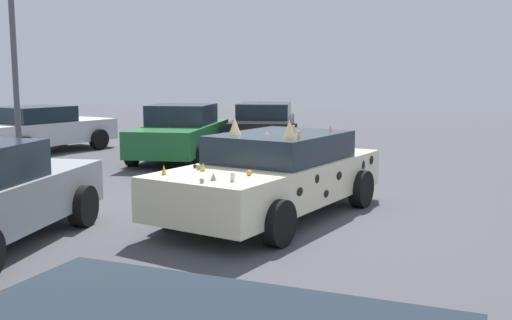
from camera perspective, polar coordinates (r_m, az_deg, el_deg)
The scene contains 6 objects.
ground_plane at distance 9.57m, azimuth 1.70°, elevation -5.43°, with size 60.00×60.00×0.00m, color #47474C.
art_car_decorated at distance 9.47m, azimuth 1.86°, elevation -1.34°, with size 4.81×2.74×1.59m.
parked_sedan_near_left at distance 16.12m, azimuth -7.15°, elevation 2.61°, with size 4.68×2.54×1.46m.
parked_sedan_row_back_far at distance 18.61m, azimuth 0.78°, elevation 3.38°, with size 4.80×2.72×1.38m.
parked_sedan_behind_left at distance 18.51m, azimuth -19.73°, elevation 2.81°, with size 4.44×2.65×1.35m.
lot_lamp_post at distance 13.67m, azimuth -22.19°, elevation 10.71°, with size 0.28×0.28×5.04m.
Camera 1 is at (-8.86, -2.84, 2.24)m, focal length 41.86 mm.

